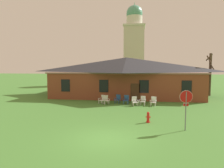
% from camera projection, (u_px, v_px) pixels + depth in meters
% --- Properties ---
extents(ground_plane, '(200.00, 200.00, 0.00)m').
position_uv_depth(ground_plane, '(106.00, 139.00, 11.22)').
color(ground_plane, '#477F33').
extents(brick_building, '(19.85, 10.40, 5.37)m').
position_uv_depth(brick_building, '(126.00, 76.00, 28.37)').
color(brick_building, brown).
rests_on(brick_building, ground).
extents(dome_tower, '(5.18, 5.18, 19.75)m').
position_uv_depth(dome_tower, '(134.00, 46.00, 48.76)').
color(dome_tower, beige).
rests_on(dome_tower, ground).
extents(stop_sign, '(0.80, 0.09, 2.58)m').
position_uv_depth(stop_sign, '(186.00, 102.00, 12.55)').
color(stop_sign, slate).
rests_on(stop_sign, ground).
extents(lawn_chair_by_porch, '(0.82, 0.85, 0.96)m').
position_uv_depth(lawn_chair_by_porch, '(102.00, 99.00, 21.92)').
color(lawn_chair_by_porch, white).
rests_on(lawn_chair_by_porch, ground).
extents(lawn_chair_near_door, '(0.80, 0.84, 0.96)m').
position_uv_depth(lawn_chair_near_door, '(106.00, 100.00, 21.65)').
color(lawn_chair_near_door, silver).
rests_on(lawn_chair_near_door, ground).
extents(lawn_chair_left_end, '(0.74, 0.78, 0.96)m').
position_uv_depth(lawn_chair_left_end, '(118.00, 99.00, 22.22)').
color(lawn_chair_left_end, '#2D5693').
rests_on(lawn_chair_left_end, ground).
extents(lawn_chair_middle, '(0.71, 0.75, 0.96)m').
position_uv_depth(lawn_chair_middle, '(126.00, 99.00, 21.76)').
color(lawn_chair_middle, '#2D5693').
rests_on(lawn_chair_middle, ground).
extents(lawn_chair_right_end, '(0.76, 0.81, 0.96)m').
position_uv_depth(lawn_chair_right_end, '(135.00, 101.00, 20.71)').
color(lawn_chair_right_end, white).
rests_on(lawn_chair_right_end, ground).
extents(lawn_chair_far_side, '(0.73, 0.77, 0.96)m').
position_uv_depth(lawn_chair_far_side, '(143.00, 100.00, 21.09)').
color(lawn_chair_far_side, white).
rests_on(lawn_chair_far_side, ground).
extents(lawn_chair_under_eave, '(0.74, 0.78, 0.96)m').
position_uv_depth(lawn_chair_under_eave, '(153.00, 101.00, 20.70)').
color(lawn_chair_under_eave, white).
rests_on(lawn_chair_under_eave, ground).
extents(bare_tree_beside_building, '(1.13, 1.14, 5.92)m').
position_uv_depth(bare_tree_beside_building, '(210.00, 73.00, 27.71)').
color(bare_tree_beside_building, brown).
rests_on(bare_tree_beside_building, ground).
extents(fire_hydrant, '(0.36, 0.28, 0.79)m').
position_uv_depth(fire_hydrant, '(148.00, 117.00, 14.49)').
color(fire_hydrant, red).
rests_on(fire_hydrant, ground).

